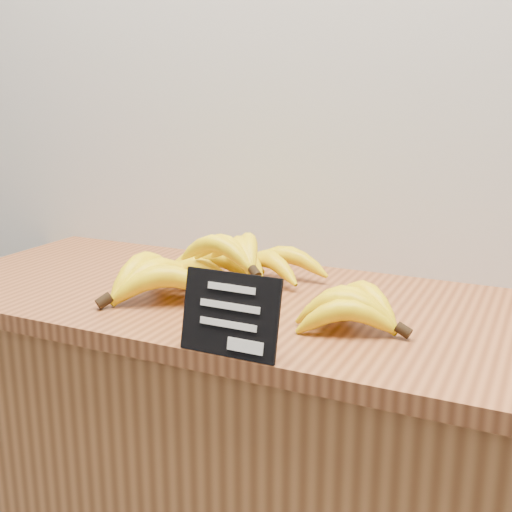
% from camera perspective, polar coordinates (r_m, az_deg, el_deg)
% --- Properties ---
extents(counter_top, '(1.33, 0.54, 0.03)m').
position_cam_1_polar(counter_top, '(1.17, 1.06, -4.45)').
color(counter_top, '#98572F').
rests_on(counter_top, counter).
extents(chalkboard_sign, '(0.15, 0.03, 0.12)m').
position_cam_1_polar(chalkboard_sign, '(0.90, -2.34, -5.22)').
color(chalkboard_sign, black).
rests_on(chalkboard_sign, counter_top).
extents(banana_pile, '(0.59, 0.41, 0.12)m').
position_cam_1_polar(banana_pile, '(1.17, -1.84, -1.54)').
color(banana_pile, yellow).
rests_on(banana_pile, counter_top).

